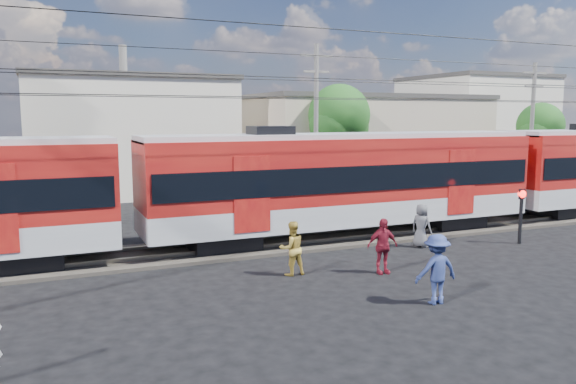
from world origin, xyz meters
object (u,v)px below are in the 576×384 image
pedestrian_c (436,269)px  car_silver (568,183)px  crossing_signal (521,206)px  commuter_train (351,178)px

pedestrian_c → car_silver: size_ratio=0.44×
pedestrian_c → crossing_signal: (7.37, 4.33, 0.55)m
commuter_train → crossing_signal: (5.41, -3.55, -0.94)m
car_silver → crossing_signal: 16.34m
crossing_signal → car_silver: bearing=34.3°
crossing_signal → commuter_train: bearing=146.7°
commuter_train → pedestrian_c: (-1.96, -7.88, -1.49)m
commuter_train → crossing_signal: bearing=-33.3°
commuter_train → pedestrian_c: bearing=-104.0°
car_silver → commuter_train: bearing=106.5°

